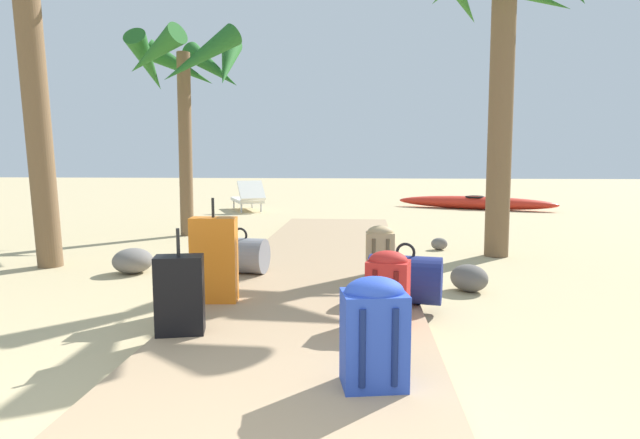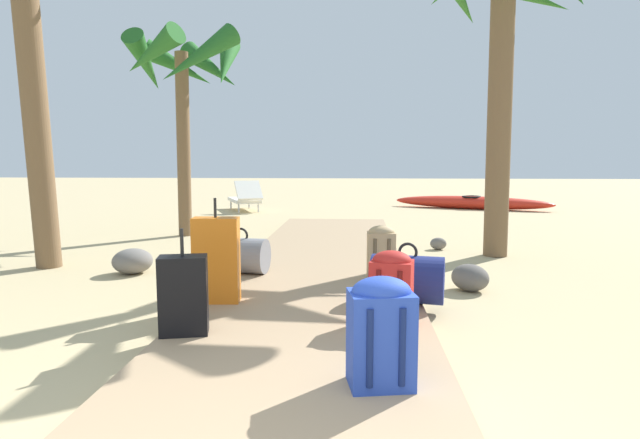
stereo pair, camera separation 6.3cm
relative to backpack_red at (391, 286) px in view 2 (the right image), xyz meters
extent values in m
plane|color=tan|center=(-0.65, 1.16, -0.37)|extent=(60.00, 60.00, 0.00)
cube|color=tan|center=(-0.65, 2.07, -0.33)|extent=(1.90, 9.13, 0.08)
cube|color=red|center=(0.00, 0.00, -0.05)|extent=(0.34, 0.28, 0.47)
ellipsoid|color=red|center=(0.00, 0.00, 0.18)|extent=(0.32, 0.27, 0.15)
cylinder|color=#5B110F|center=(-0.10, -0.09, -0.05)|extent=(0.04, 0.04, 0.38)
cylinder|color=#5B110F|center=(0.05, -0.12, -0.05)|extent=(0.04, 0.04, 0.38)
cylinder|color=slate|center=(-1.47, 1.62, -0.10)|extent=(0.60, 0.45, 0.37)
torus|color=black|center=(-1.47, 1.62, 0.12)|extent=(0.17, 0.05, 0.16)
cube|color=orange|center=(-1.43, 0.50, 0.07)|extent=(0.39, 0.21, 0.72)
cylinder|color=black|center=(-1.43, 0.50, 0.51)|extent=(0.02, 0.02, 0.16)
cube|color=tan|center=(-0.01, 1.38, -0.05)|extent=(0.28, 0.22, 0.48)
ellipsoid|color=tan|center=(-0.01, 1.38, 0.20)|extent=(0.26, 0.21, 0.14)
cylinder|color=brown|center=(-0.07, 1.28, -0.05)|extent=(0.04, 0.04, 0.39)
cylinder|color=brown|center=(0.06, 1.28, -0.05)|extent=(0.04, 0.04, 0.39)
cylinder|color=navy|center=(0.18, 0.60, -0.09)|extent=(0.67, 0.51, 0.40)
torus|color=black|center=(0.18, 0.60, 0.14)|extent=(0.17, 0.06, 0.16)
cube|color=#2847B7|center=(-0.13, -1.03, -0.03)|extent=(0.37, 0.30, 0.51)
ellipsoid|color=#2847B7|center=(-0.13, -1.03, 0.22)|extent=(0.35, 0.29, 0.17)
cylinder|color=navy|center=(-0.19, -1.17, -0.03)|extent=(0.04, 0.04, 0.41)
cylinder|color=navy|center=(-0.02, -1.14, -0.03)|extent=(0.04, 0.04, 0.41)
cube|color=black|center=(-1.44, -0.30, -0.01)|extent=(0.36, 0.26, 0.54)
cylinder|color=black|center=(-1.44, -0.30, 0.35)|extent=(0.02, 0.02, 0.19)
cylinder|color=brown|center=(1.60, 3.29, 1.50)|extent=(0.31, 0.41, 3.75)
cylinder|color=brown|center=(-3.91, 2.03, 1.64)|extent=(0.28, 0.47, 4.02)
cylinder|color=brown|center=(-3.13, 4.77, 1.15)|extent=(0.22, 0.29, 3.03)
cone|color=#236023|center=(-2.40, 4.85, 2.48)|extent=(0.52, 1.44, 1.12)
cone|color=#236023|center=(-2.79, 5.34, 2.49)|extent=(1.32, 0.98, 1.00)
cone|color=#236023|center=(-3.36, 5.33, 2.52)|extent=(1.29, 0.81, 0.86)
cone|color=#236023|center=(-3.71, 4.78, 2.47)|extent=(0.38, 1.17, 0.98)
cone|color=#236023|center=(-3.40, 4.24, 2.54)|extent=(1.25, 0.89, 0.80)
cone|color=#236023|center=(-2.66, 4.23, 2.47)|extent=(1.27, 1.16, 1.11)
cube|color=white|center=(-3.06, 9.05, -0.11)|extent=(1.10, 1.52, 0.08)
cube|color=white|center=(-2.83, 8.50, 0.17)|extent=(0.76, 0.73, 0.45)
cylinder|color=silver|center=(-3.51, 9.47, -0.26)|extent=(0.04, 0.04, 0.22)
cylinder|color=silver|center=(-3.06, 9.66, -0.26)|extent=(0.04, 0.04, 0.22)
cylinder|color=silver|center=(-3.06, 8.44, -0.26)|extent=(0.04, 0.04, 0.22)
cylinder|color=silver|center=(-2.62, 8.63, -0.26)|extent=(0.04, 0.04, 0.22)
ellipsoid|color=red|center=(2.74, 9.83, -0.20)|extent=(3.95, 1.93, 0.33)
torus|color=black|center=(2.74, 9.83, -0.05)|extent=(0.63, 0.63, 0.05)
ellipsoid|color=#5B5651|center=(0.86, 1.33, -0.24)|extent=(0.49, 0.50, 0.26)
ellipsoid|color=slate|center=(-2.76, 1.84, -0.22)|extent=(0.58, 0.56, 0.28)
ellipsoid|color=slate|center=(0.92, 3.64, -0.28)|extent=(0.24, 0.17, 0.17)
ellipsoid|color=slate|center=(-2.78, 2.11, -0.31)|extent=(0.24, 0.24, 0.12)
camera|label=1|loc=(-0.20, -3.66, 0.91)|focal=28.81mm
camera|label=2|loc=(-0.27, -3.66, 0.91)|focal=28.81mm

